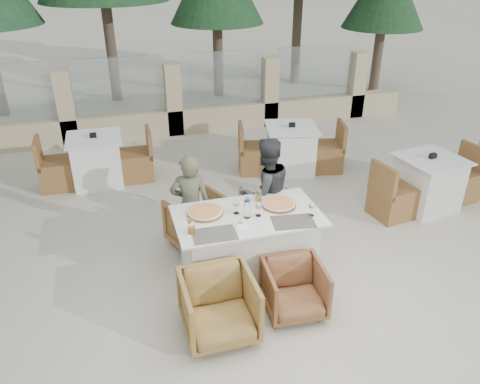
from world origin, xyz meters
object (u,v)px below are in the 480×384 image
object	(u,v)px
pizza_left	(205,212)
armchair_near_right	(294,289)
beer_glass_right	(258,195)
armchair_far_left	(200,223)
wine_glass_near	(258,208)
bg_table_c	(427,183)
diner_right	(266,192)
dining_table	(247,244)
beer_glass_left	(191,226)
bg_table_a	(97,160)
wine_glass_centre	(236,206)
water_bottle	(247,208)
wine_glass_corner	(312,208)
armchair_far_right	(263,217)
armchair_near_left	(219,307)
bg_table_b	(291,149)
olive_dish	(240,224)
diner_left	(191,206)
pizza_right	(279,204)

from	to	relation	value
pizza_left	armchair_near_right	world-z (taller)	pizza_left
beer_glass_right	armchair_far_left	xyz separation A→B (m)	(-0.61, 0.43, -0.52)
wine_glass_near	beer_glass_right	size ratio (longest dim) A/B	1.33
pizza_left	bg_table_c	size ratio (longest dim) A/B	0.24
pizza_left	diner_right	xyz separation A→B (m)	(0.85, 0.43, -0.10)
dining_table	beer_glass_left	bearing A→B (deg)	-164.33
armchair_far_left	bg_table_a	world-z (taller)	bg_table_a
wine_glass_centre	bg_table_a	xyz separation A→B (m)	(-1.47, 2.82, -0.48)
wine_glass_near	armchair_far_left	world-z (taller)	wine_glass_near
water_bottle	wine_glass_corner	distance (m)	0.70
wine_glass_near	armchair_far_left	bearing A→B (deg)	123.40
wine_glass_near	armchair_far_right	xyz separation A→B (m)	(0.30, 0.70, -0.56)
diner_right	dining_table	bearing A→B (deg)	42.79
wine_glass_corner	armchair_near_left	distance (m)	1.46
armchair_near_right	bg_table_b	world-z (taller)	bg_table_b
olive_dish	diner_left	bearing A→B (deg)	115.82
armchair_near_right	bg_table_c	bearing A→B (deg)	34.18
armchair_near_left	diner_right	bearing A→B (deg)	55.74
beer_glass_left	armchair_far_right	bearing A→B (deg)	38.13
dining_table	bg_table_a	size ratio (longest dim) A/B	0.98
armchair_far_left	armchair_near_left	distance (m)	1.55
beer_glass_left	bg_table_b	world-z (taller)	beer_glass_left
beer_glass_right	armchair_far_right	world-z (taller)	beer_glass_right
armchair_far_right	armchair_far_left	bearing A→B (deg)	15.04
wine_glass_near	diner_right	bearing A→B (deg)	64.03
pizza_left	beer_glass_right	xyz separation A→B (m)	(0.65, 0.13, 0.04)
beer_glass_right	olive_dish	world-z (taller)	beer_glass_right
diner_right	diner_left	bearing A→B (deg)	-13.00
dining_table	armchair_near_right	world-z (taller)	dining_table
wine_glass_centre	diner_right	size ratio (longest dim) A/B	0.13
beer_glass_left	olive_dish	xyz separation A→B (m)	(0.51, -0.01, -0.05)
pizza_right	olive_dish	distance (m)	0.61
armchair_far_right	armchair_near_left	size ratio (longest dim) A/B	0.94
pizza_right	armchair_near_right	xyz separation A→B (m)	(-0.13, -0.85, -0.52)
beer_glass_right	dining_table	bearing A→B (deg)	-127.25
pizza_left	armchair_far_right	world-z (taller)	pizza_left
pizza_right	wine_glass_near	distance (m)	0.33
wine_glass_near	armchair_near_left	world-z (taller)	wine_glass_near
beer_glass_right	armchair_far_left	bearing A→B (deg)	145.03
wine_glass_centre	wine_glass_near	xyz separation A→B (m)	(0.21, -0.12, 0.00)
pizza_right	beer_glass_left	bearing A→B (deg)	-165.04
bg_table_a	armchair_far_right	bearing A→B (deg)	-47.70
pizza_left	wine_glass_near	size ratio (longest dim) A/B	2.16
beer_glass_left	beer_glass_right	world-z (taller)	beer_glass_left
beer_glass_left	armchair_near_right	size ratio (longest dim) A/B	0.25
pizza_right	beer_glass_left	world-z (taller)	beer_glass_left
armchair_near_right	diner_right	xyz separation A→B (m)	(0.14, 1.32, 0.42)
water_bottle	olive_dish	world-z (taller)	water_bottle
armchair_near_right	bg_table_c	distance (m)	3.03
dining_table	wine_glass_centre	distance (m)	0.49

